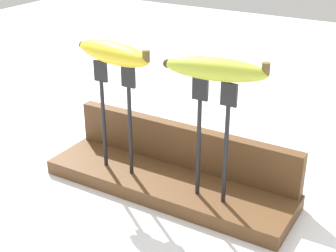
{
  "coord_description": "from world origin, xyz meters",
  "views": [
    {
      "loc": [
        0.38,
        -0.64,
        0.47
      ],
      "look_at": [
        0.0,
        0.0,
        0.13
      ],
      "focal_mm": 52.27,
      "sensor_mm": 36.0,
      "label": 1
    }
  ],
  "objects_px": {
    "fork_stand_right": "(213,131)",
    "fork_fallen_near": "(200,144)",
    "banana_raised_left": "(113,53)",
    "banana_raised_right": "(215,69)",
    "fork_stand_left": "(116,109)"
  },
  "relations": [
    {
      "from": "fork_fallen_near",
      "to": "banana_raised_left",
      "type": "bearing_deg",
      "value": -106.71
    },
    {
      "from": "banana_raised_left",
      "to": "fork_fallen_near",
      "type": "xyz_separation_m",
      "value": [
        0.06,
        0.2,
        -0.24
      ]
    },
    {
      "from": "fork_fallen_near",
      "to": "fork_stand_right",
      "type": "bearing_deg",
      "value": -58.74
    },
    {
      "from": "fork_stand_left",
      "to": "banana_raised_left",
      "type": "bearing_deg",
      "value": 170.4
    },
    {
      "from": "banana_raised_left",
      "to": "fork_stand_left",
      "type": "bearing_deg",
      "value": -9.6
    },
    {
      "from": "fork_stand_right",
      "to": "banana_raised_left",
      "type": "height_order",
      "value": "banana_raised_left"
    },
    {
      "from": "fork_stand_right",
      "to": "fork_stand_left",
      "type": "bearing_deg",
      "value": 180.0
    },
    {
      "from": "fork_stand_left",
      "to": "fork_stand_right",
      "type": "height_order",
      "value": "fork_stand_right"
    },
    {
      "from": "banana_raised_right",
      "to": "banana_raised_left",
      "type": "bearing_deg",
      "value": 179.99
    },
    {
      "from": "fork_stand_right",
      "to": "banana_raised_right",
      "type": "relative_size",
      "value": 1.25
    },
    {
      "from": "fork_stand_left",
      "to": "banana_raised_left",
      "type": "relative_size",
      "value": 1.22
    },
    {
      "from": "fork_stand_right",
      "to": "banana_raised_left",
      "type": "bearing_deg",
      "value": 180.0
    },
    {
      "from": "banana_raised_right",
      "to": "fork_fallen_near",
      "type": "bearing_deg",
      "value": 121.25
    },
    {
      "from": "fork_stand_right",
      "to": "fork_fallen_near",
      "type": "relative_size",
      "value": 1.35
    },
    {
      "from": "banana_raised_right",
      "to": "fork_fallen_near",
      "type": "height_order",
      "value": "banana_raised_right"
    }
  ]
}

